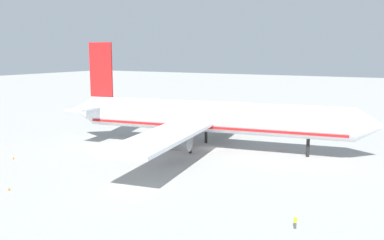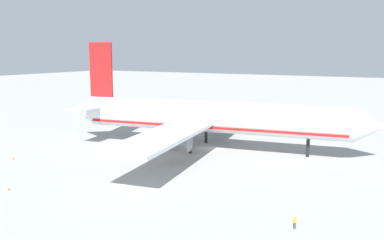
{
  "view_description": "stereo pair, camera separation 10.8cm",
  "coord_description": "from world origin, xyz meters",
  "px_view_note": "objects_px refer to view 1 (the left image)",
  "views": [
    {
      "loc": [
        40.35,
        -80.81,
        21.25
      ],
      "look_at": [
        -5.28,
        0.75,
        5.96
      ],
      "focal_mm": 38.79,
      "sensor_mm": 36.0,
      "label": 1
    },
    {
      "loc": [
        40.45,
        -80.76,
        21.25
      ],
      "look_at": [
        -5.28,
        0.75,
        5.96
      ],
      "focal_mm": 38.79,
      "sensor_mm": 36.0,
      "label": 2
    }
  ],
  "objects_px": {
    "ground_worker_0": "(295,222)",
    "traffic_cone_2": "(13,158)",
    "traffic_cone_1": "(9,189)",
    "airliner": "(206,117)"
  },
  "relations": [
    {
      "from": "ground_worker_0",
      "to": "traffic_cone_2",
      "type": "xyz_separation_m",
      "value": [
        -58.46,
        5.18,
        -0.56
      ]
    },
    {
      "from": "traffic_cone_2",
      "to": "traffic_cone_1",
      "type": "bearing_deg",
      "value": -39.42
    },
    {
      "from": "airliner",
      "to": "traffic_cone_1",
      "type": "xyz_separation_m",
      "value": [
        -13.49,
        -40.61,
        -6.78
      ]
    },
    {
      "from": "traffic_cone_1",
      "to": "traffic_cone_2",
      "type": "relative_size",
      "value": 1.0
    },
    {
      "from": "traffic_cone_1",
      "to": "traffic_cone_2",
      "type": "distance_m",
      "value": 20.41
    },
    {
      "from": "airliner",
      "to": "ground_worker_0",
      "type": "distance_m",
      "value": 44.38
    },
    {
      "from": "ground_worker_0",
      "to": "traffic_cone_1",
      "type": "distance_m",
      "value": 43.4
    },
    {
      "from": "traffic_cone_1",
      "to": "traffic_cone_2",
      "type": "bearing_deg",
      "value": 140.58
    },
    {
      "from": "ground_worker_0",
      "to": "traffic_cone_2",
      "type": "relative_size",
      "value": 2.99
    },
    {
      "from": "ground_worker_0",
      "to": "traffic_cone_2",
      "type": "height_order",
      "value": "ground_worker_0"
    }
  ]
}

